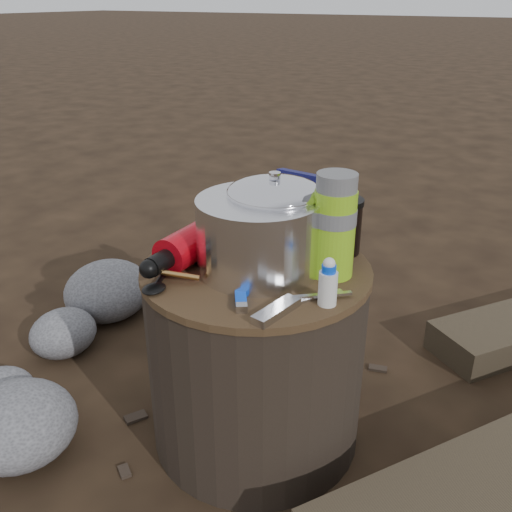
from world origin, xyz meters
The scene contains 15 objects.
ground centered at (0.00, 0.00, 0.00)m, with size 60.00×60.00×0.00m, color black.
stump centered at (0.00, 0.00, 0.23)m, with size 0.49×0.49×0.45m, color black.
rock_ring centered at (-0.52, 0.11, 0.10)m, with size 0.45×0.98×0.19m, color slate, non-canonical shape.
foil_windscreen centered at (0.01, -0.01, 0.53)m, with size 0.26×0.26×0.16m, color silver.
camping_pot centered at (0.02, 0.03, 0.55)m, with size 0.19×0.19×0.19m, color silver.
fuel_bottle centered at (-0.14, 0.00, 0.49)m, with size 0.08×0.33×0.08m, color red, non-canonical shape.
thermos centered at (0.15, 0.05, 0.56)m, with size 0.09×0.09×0.21m, color #8ACA1C.
travel_mug centered at (0.13, 0.17, 0.52)m, with size 0.08×0.08×0.12m, color black.
stuff_sack centered at (-0.12, 0.17, 0.51)m, with size 0.16×0.13×0.11m, color gold.
food_pouch centered at (0.00, 0.20, 0.53)m, with size 0.12×0.03×0.16m, color #111250.
lighter centered at (0.05, -0.14, 0.46)m, with size 0.02×0.08×0.02m, color blue.
multitool centered at (0.13, -0.15, 0.46)m, with size 0.03×0.11×0.02m, color #BBBBC0.
pot_grabber centered at (0.17, -0.07, 0.46)m, with size 0.03×0.13×0.01m, color #BBBBC0, non-canonical shape.
spork centered at (-0.15, -0.13, 0.46)m, with size 0.04×0.17×0.01m, color black, non-canonical shape.
squeeze_bottle centered at (0.20, -0.07, 0.50)m, with size 0.04×0.04×0.08m, color white.
Camera 1 is at (0.56, -0.94, 0.99)m, focal length 39.70 mm.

